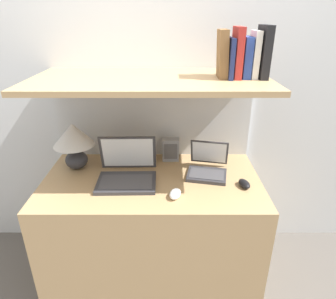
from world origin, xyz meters
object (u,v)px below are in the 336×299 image
object	(u,v)px
laptop_small	(208,167)
book_red	(238,53)
book_brown	(223,54)
computer_mouse	(176,194)
book_blue	(247,58)
second_mouse	(245,184)
table_lamp	(74,140)
router_box	(171,150)
book_navy	(230,58)
laptop_large	(127,172)
book_white	(255,55)
book_black	(264,52)

from	to	relation	value
laptop_small	book_red	xyz separation A→B (m)	(0.12, 0.00, 0.65)
laptop_small	book_brown	distance (m)	0.65
computer_mouse	book_blue	size ratio (longest dim) A/B	0.53
computer_mouse	book_brown	xyz separation A→B (m)	(0.24, 0.26, 0.67)
laptop_small	second_mouse	xyz separation A→B (m)	(0.19, -0.15, -0.02)
book_blue	second_mouse	bearing A→B (deg)	-81.02
book_red	book_blue	bearing A→B (deg)	-0.00
table_lamp	computer_mouse	size ratio (longest dim) A/B	2.68
router_box	book_navy	distance (m)	0.69
table_lamp	second_mouse	xyz separation A→B (m)	(0.99, -0.22, -0.17)
laptop_large	book_red	world-z (taller)	book_red
laptop_large	second_mouse	bearing A→B (deg)	-6.27
second_mouse	book_navy	bearing A→B (deg)	124.86
book_white	book_red	size ratio (longest dim) A/B	0.93
book_navy	laptop_small	bearing A→B (deg)	-177.13
laptop_large	book_red	bearing A→B (deg)	8.06
book_red	laptop_large	bearing A→B (deg)	-171.94
book_black	book_blue	xyz separation A→B (m)	(-0.09, 0.00, -0.03)
computer_mouse	book_white	world-z (taller)	book_white
laptop_small	second_mouse	size ratio (longest dim) A/B	2.73
book_blue	book_brown	size ratio (longest dim) A/B	0.85
table_lamp	second_mouse	bearing A→B (deg)	-12.69
computer_mouse	book_red	size ratio (longest dim) A/B	0.44
laptop_large	book_navy	size ratio (longest dim) A/B	1.68
book_white	router_box	bearing A→B (deg)	157.11
table_lamp	book_navy	bearing A→B (deg)	-4.35
book_red	laptop_small	bearing A→B (deg)	-178.03
second_mouse	book_blue	distance (m)	0.67
table_lamp	book_navy	size ratio (longest dim) A/B	1.46
book_red	book_navy	bearing A→B (deg)	-180.00
table_lamp	laptop_large	xyz separation A→B (m)	(0.33, -0.15, -0.14)
book_black	book_red	distance (m)	0.13
book_red	book_navy	distance (m)	0.04
table_lamp	book_black	bearing A→B (deg)	-3.65
laptop_small	computer_mouse	world-z (taller)	laptop_small
book_blue	laptop_large	bearing A→B (deg)	-172.53
router_box	book_navy	world-z (taller)	book_navy
book_white	laptop_large	bearing A→B (deg)	-172.97
book_navy	book_brown	bearing A→B (deg)	180.00
laptop_large	router_box	size ratio (longest dim) A/B	2.25
laptop_small	computer_mouse	distance (m)	0.32
book_blue	book_navy	world-z (taller)	book_blue
book_blue	book_white	bearing A→B (deg)	0.00
book_black	book_brown	distance (m)	0.21
book_red	computer_mouse	bearing A→B (deg)	-140.67
second_mouse	book_navy	distance (m)	0.68
second_mouse	computer_mouse	bearing A→B (deg)	-165.20
laptop_small	book_brown	bearing A→B (deg)	5.50
book_black	book_brown	xyz separation A→B (m)	(-0.21, 0.00, -0.01)
laptop_small	book_brown	world-z (taller)	book_brown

